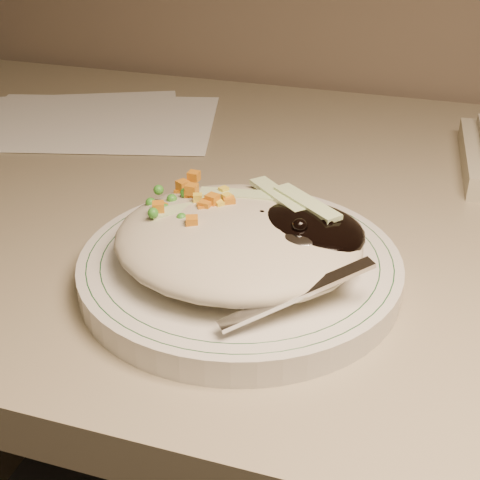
% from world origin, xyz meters
% --- Properties ---
extents(desk, '(1.40, 0.70, 0.74)m').
position_xyz_m(desk, '(0.00, 1.38, 0.54)').
color(desk, gray).
rests_on(desk, ground).
extents(plate, '(0.25, 0.25, 0.02)m').
position_xyz_m(plate, '(-0.11, 1.21, 0.75)').
color(plate, silver).
rests_on(plate, desk).
extents(plate_rim, '(0.24, 0.24, 0.00)m').
position_xyz_m(plate_rim, '(-0.11, 1.21, 0.76)').
color(plate_rim, '#144723').
rests_on(plate_rim, plate).
extents(meal, '(0.20, 0.19, 0.05)m').
position_xyz_m(meal, '(-0.10, 1.21, 0.78)').
color(meal, '#AFA78D').
rests_on(meal, plate).
extents(papers, '(0.40, 0.31, 0.00)m').
position_xyz_m(papers, '(-0.42, 1.50, 0.74)').
color(papers, white).
rests_on(papers, desk).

